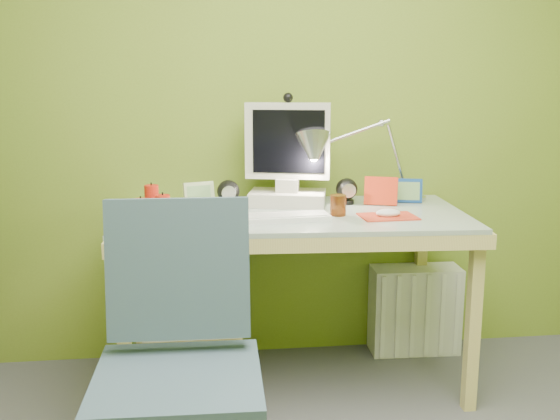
{
  "coord_description": "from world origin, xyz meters",
  "views": [
    {
      "loc": [
        -0.3,
        -1.5,
        1.38
      ],
      "look_at": [
        0.0,
        1.0,
        0.85
      ],
      "focal_mm": 42.0,
      "sensor_mm": 36.0,
      "label": 1
    }
  ],
  "objects": [
    {
      "name": "wall_back",
      "position": [
        0.0,
        1.6,
        1.2
      ],
      "size": [
        3.2,
        0.01,
        2.4
      ],
      "primitive_type": "cube",
      "color": "olive",
      "rests_on": "floor"
    },
    {
      "name": "desk",
      "position": [
        0.08,
        1.23,
        0.39
      ],
      "size": [
        1.51,
        0.81,
        0.79
      ],
      "primitive_type": null,
      "rotation": [
        0.0,
        0.0,
        -0.05
      ],
      "color": "#CEBA6C",
      "rests_on": "floor"
    },
    {
      "name": "monitor",
      "position": [
        0.08,
        1.41,
        1.02
      ],
      "size": [
        0.38,
        0.27,
        0.47
      ],
      "primitive_type": null,
      "rotation": [
        0.0,
        0.0,
        -0.23
      ],
      "color": "beige",
      "rests_on": "desk"
    },
    {
      "name": "speaker_left",
      "position": [
        -0.19,
        1.39,
        0.85
      ],
      "size": [
        0.12,
        0.12,
        0.12
      ],
      "primitive_type": null,
      "rotation": [
        0.0,
        0.0,
        0.18
      ],
      "color": "black",
      "rests_on": "desk"
    },
    {
      "name": "speaker_right",
      "position": [
        0.35,
        1.39,
        0.85
      ],
      "size": [
        0.1,
        0.1,
        0.12
      ],
      "primitive_type": null,
      "rotation": [
        0.0,
        0.0,
        -0.04
      ],
      "color": "black",
      "rests_on": "desk"
    },
    {
      "name": "keyboard",
      "position": [
        0.0,
        1.09,
        0.8
      ],
      "size": [
        0.43,
        0.17,
        0.02
      ],
      "primitive_type": "cube",
      "rotation": [
        0.0,
        0.0,
        0.08
      ],
      "color": "white",
      "rests_on": "desk"
    },
    {
      "name": "mousepad",
      "position": [
        0.46,
        1.09,
        0.79
      ],
      "size": [
        0.24,
        0.17,
        0.01
      ],
      "primitive_type": "cube",
      "rotation": [
        0.0,
        0.0,
        0.05
      ],
      "color": "red",
      "rests_on": "desk"
    },
    {
      "name": "mouse",
      "position": [
        0.46,
        1.09,
        0.81
      ],
      "size": [
        0.11,
        0.08,
        0.04
      ],
      "primitive_type": "ellipsoid",
      "rotation": [
        0.0,
        0.0,
        0.1
      ],
      "color": "silver",
      "rests_on": "mousepad"
    },
    {
      "name": "amber_tumbler",
      "position": [
        0.26,
        1.15,
        0.83
      ],
      "size": [
        0.08,
        0.08,
        0.09
      ],
      "primitive_type": "cylinder",
      "rotation": [
        0.0,
        0.0,
        -0.22
      ],
      "color": "brown",
      "rests_on": "desk"
    },
    {
      "name": "candle_cluster",
      "position": [
        -0.52,
        1.24,
        0.85
      ],
      "size": [
        0.19,
        0.18,
        0.12
      ],
      "primitive_type": null,
      "rotation": [
        0.0,
        0.0,
        0.25
      ],
      "color": "red",
      "rests_on": "desk"
    },
    {
      "name": "photo_frame_red",
      "position": [
        0.5,
        1.35,
        0.85
      ],
      "size": [
        0.15,
        0.07,
        0.13
      ],
      "primitive_type": "cube",
      "rotation": [
        0.0,
        0.0,
        -0.34
      ],
      "color": "red",
      "rests_on": "desk"
    },
    {
      "name": "photo_frame_blue",
      "position": [
        0.64,
        1.39,
        0.84
      ],
      "size": [
        0.13,
        0.05,
        0.11
      ],
      "primitive_type": "cube",
      "rotation": [
        0.0,
        0.0,
        -0.25
      ],
      "color": "navy",
      "rests_on": "desk"
    },
    {
      "name": "photo_frame_green",
      "position": [
        -0.32,
        1.37,
        0.85
      ],
      "size": [
        0.14,
        0.06,
        0.12
      ],
      "primitive_type": "cube",
      "rotation": [
        0.0,
        0.0,
        0.31
      ],
      "color": "#AABC81",
      "rests_on": "desk"
    },
    {
      "name": "desk_lamp",
      "position": [
        0.53,
        1.41,
        1.07
      ],
      "size": [
        0.55,
        0.3,
        0.56
      ],
      "primitive_type": null,
      "rotation": [
        0.0,
        0.0,
        0.15
      ],
      "color": "#B9BABE",
      "rests_on": "desk"
    },
    {
      "name": "task_chair",
      "position": [
        -0.39,
        0.29,
        0.5
      ],
      "size": [
        0.57,
        0.57,
        1.0
      ],
      "primitive_type": null,
      "rotation": [
        0.0,
        0.0,
        -0.03
      ],
      "color": "#384D5C",
      "rests_on": "floor"
    },
    {
      "name": "radiator",
      "position": [
        0.74,
        1.5,
        0.22
      ],
      "size": [
        0.44,
        0.19,
        0.44
      ],
      "primitive_type": "cube",
      "rotation": [
        0.0,
        0.0,
        -0.03
      ],
      "color": "silver",
      "rests_on": "floor"
    }
  ]
}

